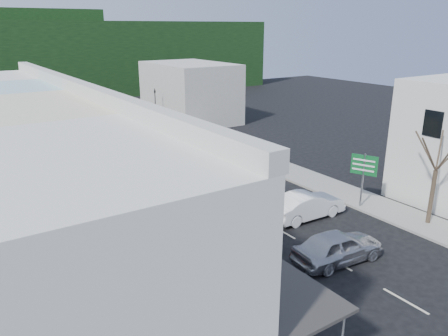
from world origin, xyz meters
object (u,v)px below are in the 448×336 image
Objects in this scene: direction_sign at (362,182)px; traffic_signal at (156,108)px; bus at (159,170)px; car_silver at (338,249)px; pedestrian_left at (148,229)px; car_white at (307,207)px; car_red at (239,240)px; street_tree at (436,171)px.

traffic_signal is (-0.60, 29.15, 0.40)m from direction_sign.
car_silver is at bearing -73.31° from bus.
pedestrian_left is (-7.09, 6.73, 0.30)m from car_silver.
traffic_signal is at bearing -4.57° from car_white.
car_red is at bearing -107.85° from pedestrian_left.
car_silver is at bearing -108.57° from pedestrian_left.
car_silver is 2.59× the size of pedestrian_left.
direction_sign is (9.88, 0.40, 1.13)m from car_red.
pedestrian_left is 0.25× the size of street_tree.
bus is 14.32m from car_silver.
car_white is at bearing -77.09° from pedestrian_left.
car_silver is 8.16m from street_tree.
bus is at bearing 127.33° from street_tree.
direction_sign reaches higher than bus.
car_white is 1.20× the size of direction_sign.
car_red is at bearing 50.86° from car_silver.
traffic_signal is at bearing -1.11° from pedestrian_left.
bus is 2.60× the size of traffic_signal.
traffic_signal reaches higher than car_white.
pedestrian_left is (-9.54, 2.03, 0.30)m from car_white.
pedestrian_left is 29.25m from traffic_signal.
traffic_signal is (8.73, 19.01, 0.68)m from bus.
bus is 1.72× the size of street_tree.
street_tree is at bearing -85.16° from car_silver.
street_tree is (11.24, -3.47, 2.68)m from car_red.
car_red is 0.68× the size of street_tree.
car_silver is 4.93m from car_red.
street_tree is 33.10m from traffic_signal.
car_silver and car_red have the same top height.
traffic_signal is at bearing -4.79° from car_silver.
street_tree is (5.26, -4.73, 2.68)m from car_white.
traffic_signal is at bearing 67.36° from direction_sign.
car_red is 9.95m from direction_sign.
direction_sign is (13.44, -2.90, 0.83)m from pedestrian_left.
car_white is at bearing -55.02° from bus.
car_silver is at bearing -172.67° from direction_sign.
car_white is at bearing -22.41° from car_silver.
bus is at bearing 108.79° from direction_sign.
bus reaches higher than car_red.
street_tree is (14.80, -6.77, 2.38)m from pedestrian_left.
car_red is 1.26× the size of direction_sign.
car_silver is 7.50m from direction_sign.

